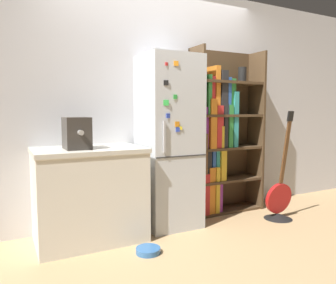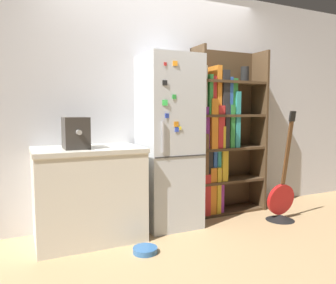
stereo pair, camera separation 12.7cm
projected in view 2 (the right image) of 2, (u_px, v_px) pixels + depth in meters
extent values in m
plane|color=tan|center=(176.00, 229.00, 3.37)|extent=(16.00, 16.00, 0.00)
cube|color=silver|center=(157.00, 104.00, 3.68)|extent=(8.00, 0.05, 2.60)
cube|color=silver|center=(169.00, 142.00, 3.44)|extent=(0.57, 0.56, 1.79)
cube|color=#333333|center=(181.00, 156.00, 3.20)|extent=(0.56, 0.01, 0.01)
cube|color=#B2B2B7|center=(163.00, 137.00, 3.09)|extent=(0.02, 0.02, 0.30)
cube|color=yellow|center=(180.00, 128.00, 3.17)|extent=(0.03, 0.01, 0.03)
cube|color=orange|center=(176.00, 124.00, 3.15)|extent=(0.05, 0.01, 0.05)
cube|color=red|center=(165.00, 64.00, 3.05)|extent=(0.03, 0.01, 0.03)
cube|color=black|center=(165.00, 83.00, 3.06)|extent=(0.05, 0.01, 0.05)
cube|color=orange|center=(175.00, 63.00, 3.09)|extent=(0.05, 0.01, 0.05)
cube|color=blue|center=(167.00, 116.00, 3.10)|extent=(0.04, 0.02, 0.04)
cube|color=blue|center=(177.00, 130.00, 3.16)|extent=(0.04, 0.01, 0.04)
cube|color=green|center=(165.00, 103.00, 3.08)|extent=(0.05, 0.02, 0.05)
cube|color=green|center=(174.00, 97.00, 3.11)|extent=(0.04, 0.01, 0.04)
cube|color=#4C3823|center=(197.00, 133.00, 3.72)|extent=(0.03, 0.32, 1.94)
cube|color=#4C3823|center=(258.00, 131.00, 4.08)|extent=(0.03, 0.32, 1.94)
cube|color=#4C3823|center=(222.00, 131.00, 4.03)|extent=(0.90, 0.03, 1.94)
cube|color=#4C3823|center=(228.00, 210.00, 3.99)|extent=(0.84, 0.29, 0.03)
cube|color=#4C3823|center=(228.00, 180.00, 3.95)|extent=(0.84, 0.29, 0.03)
cube|color=#4C3823|center=(229.00, 148.00, 3.92)|extent=(0.84, 0.29, 0.03)
cube|color=#4C3823|center=(230.00, 116.00, 3.88)|extent=(0.84, 0.29, 0.03)
cube|color=#4C3823|center=(230.00, 83.00, 3.84)|extent=(0.84, 0.29, 0.03)
cube|color=red|center=(202.00, 193.00, 3.80)|extent=(0.08, 0.27, 0.47)
cube|color=orange|center=(208.00, 189.00, 3.84)|extent=(0.08, 0.25, 0.54)
cube|color=gold|center=(213.00, 189.00, 3.87)|extent=(0.05, 0.26, 0.54)
cube|color=purple|center=(217.00, 189.00, 3.90)|extent=(0.05, 0.22, 0.52)
cube|color=brown|center=(201.00, 158.00, 3.76)|extent=(0.05, 0.26, 0.56)
cube|color=#262628|center=(205.00, 163.00, 3.80)|extent=(0.07, 0.23, 0.41)
cube|color=#2D59B2|center=(211.00, 153.00, 3.82)|extent=(0.04, 0.22, 0.64)
cube|color=teal|center=(215.00, 160.00, 3.85)|extent=(0.05, 0.21, 0.48)
cube|color=gold|center=(219.00, 153.00, 3.87)|extent=(0.08, 0.27, 0.64)
cube|color=purple|center=(202.00, 128.00, 3.73)|extent=(0.07, 0.22, 0.47)
cube|color=orange|center=(209.00, 124.00, 3.76)|extent=(0.08, 0.27, 0.56)
cube|color=red|center=(215.00, 127.00, 3.82)|extent=(0.09, 0.26, 0.49)
cube|color=#262628|center=(221.00, 126.00, 3.85)|extent=(0.05, 0.27, 0.51)
cube|color=#338C3F|center=(227.00, 126.00, 3.87)|extent=(0.06, 0.24, 0.50)
cube|color=teal|center=(232.00, 120.00, 3.90)|extent=(0.06, 0.26, 0.65)
cube|color=silver|center=(201.00, 91.00, 3.70)|extent=(0.04, 0.21, 0.54)
cube|color=#338C3F|center=(205.00, 95.00, 3.72)|extent=(0.05, 0.26, 0.44)
cube|color=red|center=(210.00, 96.00, 3.75)|extent=(0.05, 0.23, 0.43)
cube|color=orange|center=(215.00, 90.00, 3.77)|extent=(0.06, 0.22, 0.55)
cube|color=#262628|center=(221.00, 93.00, 3.80)|extent=(0.09, 0.24, 0.50)
cube|color=#2D59B2|center=(225.00, 96.00, 3.84)|extent=(0.04, 0.25, 0.43)
cube|color=#338C3F|center=(230.00, 97.00, 3.87)|extent=(0.07, 0.23, 0.42)
cylinder|color=black|center=(245.00, 74.00, 3.92)|extent=(0.10, 0.10, 0.18)
cube|color=silver|center=(89.00, 196.00, 3.09)|extent=(0.97, 0.64, 0.83)
cube|color=beige|center=(88.00, 150.00, 3.05)|extent=(0.99, 0.66, 0.04)
cube|color=#38332D|center=(76.00, 133.00, 2.96)|extent=(0.22, 0.28, 0.28)
cylinder|color=#A5A39E|center=(79.00, 132.00, 2.80)|extent=(0.04, 0.06, 0.04)
cone|color=black|center=(280.00, 217.00, 3.66)|extent=(0.32, 0.32, 0.06)
cylinder|color=#B21919|center=(281.00, 199.00, 3.64)|extent=(0.35, 0.09, 0.35)
cube|color=brown|center=(287.00, 153.00, 3.53)|extent=(0.04, 0.12, 0.70)
cube|color=black|center=(292.00, 116.00, 3.44)|extent=(0.07, 0.04, 0.11)
cylinder|color=#3366A5|center=(145.00, 250.00, 2.81)|extent=(0.21, 0.21, 0.05)
torus|color=#3366A5|center=(145.00, 248.00, 2.81)|extent=(0.21, 0.21, 0.01)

